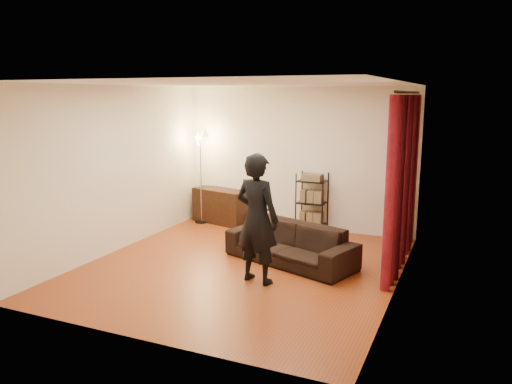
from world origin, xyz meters
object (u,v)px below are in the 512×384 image
at_px(sofa, 290,244).
at_px(wire_shelf, 312,203).
at_px(floor_lamp, 201,178).
at_px(person, 257,219).
at_px(storage_boxes, 259,220).
at_px(media_cabinet, 221,206).

height_order(sofa, wire_shelf, wire_shelf).
height_order(sofa, floor_lamp, floor_lamp).
xyz_separation_m(person, storage_boxes, (-1.14, 2.74, -0.76)).
bearing_deg(sofa, floor_lamp, 165.39).
bearing_deg(person, storage_boxes, -55.53).
relative_size(sofa, floor_lamp, 1.11).
distance_m(storage_boxes, wire_shelf, 1.15).
xyz_separation_m(sofa, storage_boxes, (-1.29, 1.81, -0.17)).
relative_size(sofa, media_cabinet, 1.75).
height_order(sofa, media_cabinet, media_cabinet).
distance_m(wire_shelf, floor_lamp, 2.29).
height_order(person, storage_boxes, person).
bearing_deg(floor_lamp, wire_shelf, 4.76).
relative_size(storage_boxes, wire_shelf, 0.28).
bearing_deg(sofa, person, -80.96).
distance_m(person, floor_lamp, 3.46).
distance_m(storage_boxes, floor_lamp, 1.44).
distance_m(media_cabinet, wire_shelf, 1.90).
relative_size(storage_boxes, floor_lamp, 0.17).
xyz_separation_m(sofa, person, (-0.16, -0.93, 0.60)).
bearing_deg(sofa, wire_shelf, 115.70).
xyz_separation_m(media_cabinet, wire_shelf, (1.89, 0.06, 0.22)).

